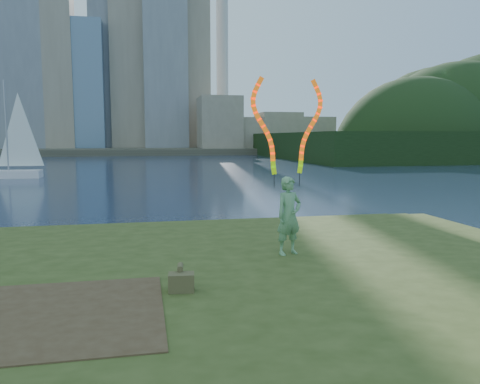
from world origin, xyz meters
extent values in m
plane|color=#18253D|center=(0.00, 0.00, 0.00)|extent=(320.00, 320.00, 0.00)
cube|color=#364518|center=(0.00, -2.50, 0.15)|extent=(20.00, 18.00, 0.30)
cube|color=#364518|center=(0.00, -2.20, 0.40)|extent=(17.00, 15.00, 0.30)
cube|color=#364518|center=(0.00, -2.00, 0.65)|extent=(14.00, 12.00, 0.30)
cube|color=#47331E|center=(-2.20, -3.20, 0.81)|extent=(3.20, 3.00, 0.02)
cube|color=#464133|center=(0.00, 95.00, 0.60)|extent=(320.00, 40.00, 1.20)
cylinder|color=silver|center=(18.00, 102.00, 30.20)|extent=(2.80, 2.80, 58.00)
cube|color=black|center=(55.00, 60.00, 2.00)|extent=(70.00, 42.00, 4.00)
imported|color=#1C6E20|center=(2.18, -0.53, 1.64)|extent=(0.71, 0.58, 1.67)
cylinder|color=black|center=(1.85, -0.53, 2.39)|extent=(0.02, 0.02, 0.30)
cylinder|color=black|center=(2.48, -0.31, 2.39)|extent=(0.02, 0.02, 0.30)
cube|color=#484523|center=(-0.27, -2.52, 0.95)|extent=(0.45, 0.32, 0.30)
cylinder|color=#484523|center=(-0.27, -2.32, 1.15)|extent=(0.13, 0.29, 0.10)
cube|color=white|center=(-11.59, 30.97, 0.30)|extent=(4.96, 1.72, 0.69)
cylinder|color=gray|center=(-11.59, 30.97, 4.13)|extent=(0.14, 0.14, 7.48)
camera|label=1|loc=(-0.83, -9.95, 3.30)|focal=35.00mm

